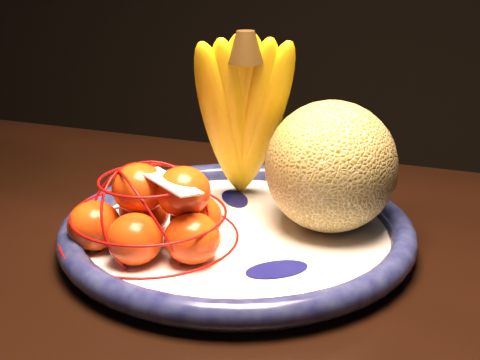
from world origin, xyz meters
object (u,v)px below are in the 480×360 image
(banana_bunch, at_px, (243,111))
(cantaloupe, at_px, (331,167))
(fruit_bowl, at_px, (237,231))
(mandarin_bag, at_px, (154,217))

(banana_bunch, bearing_deg, cantaloupe, -42.36)
(fruit_bowl, bearing_deg, mandarin_bag, -136.80)
(mandarin_bag, bearing_deg, fruit_bowl, 43.20)
(fruit_bowl, xyz_separation_m, banana_bunch, (-0.02, 0.08, 0.11))
(fruit_bowl, relative_size, banana_bunch, 1.69)
(banana_bunch, height_order, mandarin_bag, banana_bunch)
(fruit_bowl, bearing_deg, cantaloupe, 23.63)
(fruit_bowl, relative_size, mandarin_bag, 1.88)
(banana_bunch, xyz_separation_m, mandarin_bag, (-0.05, -0.15, -0.08))
(fruit_bowl, height_order, cantaloupe, cantaloupe)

